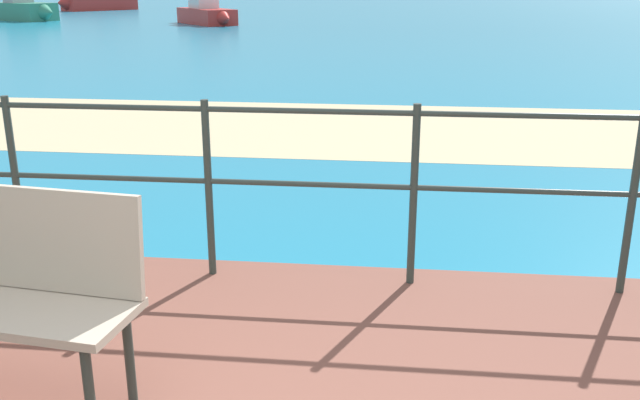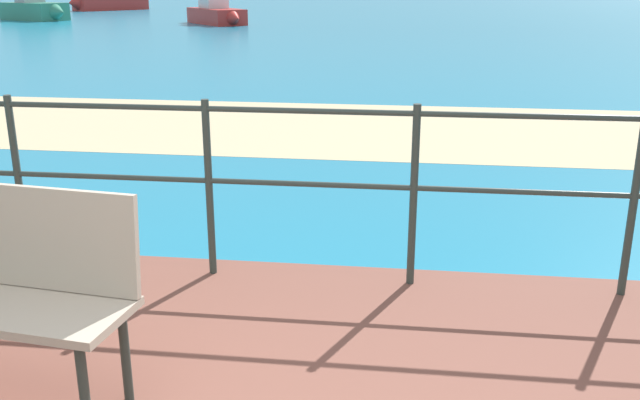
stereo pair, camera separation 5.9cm
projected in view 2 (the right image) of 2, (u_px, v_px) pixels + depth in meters
name	position (u px, v px, depth m)	size (l,w,h in m)	color
sea_water	(403.00, 9.00, 39.71)	(90.00, 90.00, 0.01)	teal
beach_strip	(363.00, 128.00, 8.52)	(54.00, 3.22, 0.01)	tan
railing_fence	(309.00, 171.00, 3.96)	(5.94, 0.04, 1.05)	#2D3833
boat_near	(35.00, 8.00, 29.50)	(3.44, 2.49, 1.59)	#338466
boat_mid	(109.00, 1.00, 38.45)	(3.60, 4.10, 1.52)	red
boat_far	(217.00, 13.00, 27.14)	(2.92, 3.36, 1.23)	red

